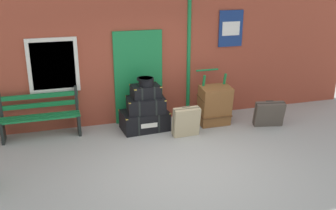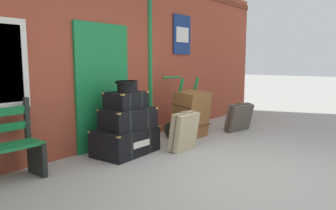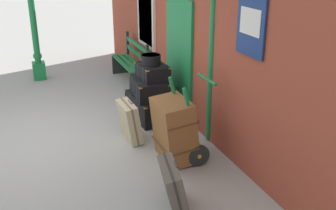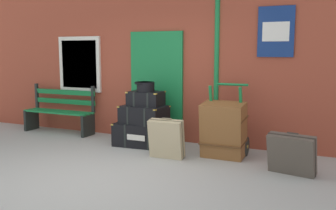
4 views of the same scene
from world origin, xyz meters
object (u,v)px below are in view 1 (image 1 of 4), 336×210
object	(u,v)px
steamer_trunk_top	(146,91)
large_brown_trunk	(215,105)
round_hatbox	(146,81)
steamer_trunk_base	(145,120)
suitcase_oxblood	(269,114)
porters_trolley	(211,111)
platform_bench	(41,116)
suitcase_brown	(186,122)
steamer_trunk_middle	(146,105)

from	to	relation	value
steamer_trunk_top	large_brown_trunk	xyz separation A→B (m)	(1.54, -0.21, -0.41)
steamer_trunk_top	round_hatbox	size ratio (longest dim) A/B	1.73
steamer_trunk_base	round_hatbox	bearing A→B (deg)	-4.15
suitcase_oxblood	porters_trolley	bearing A→B (deg)	150.46
large_brown_trunk	platform_bench	bearing A→B (deg)	173.11
large_brown_trunk	suitcase_oxblood	distance (m)	1.23
suitcase_oxblood	suitcase_brown	size ratio (longest dim) A/B	1.05
large_brown_trunk	suitcase_oxblood	size ratio (longest dim) A/B	1.33
steamer_trunk_top	suitcase_oxblood	xyz separation A→B (m)	(2.66, -0.67, -0.58)
round_hatbox	suitcase_oxblood	size ratio (longest dim) A/B	0.53
steamer_trunk_base	platform_bench	bearing A→B (deg)	173.01
platform_bench	round_hatbox	size ratio (longest dim) A/B	4.39
porters_trolley	suitcase_oxblood	xyz separation A→B (m)	(1.13, -0.64, 0.02)
porters_trolley	suitcase_brown	distance (m)	1.03
platform_bench	round_hatbox	bearing A→B (deg)	-6.93
steamer_trunk_middle	round_hatbox	world-z (taller)	round_hatbox
porters_trolley	suitcase_oxblood	distance (m)	1.30
round_hatbox	steamer_trunk_base	bearing A→B (deg)	175.85
steamer_trunk_middle	porters_trolley	world-z (taller)	porters_trolley
porters_trolley	large_brown_trunk	world-z (taller)	porters_trolley
round_hatbox	suitcase_oxblood	distance (m)	2.85
steamer_trunk_base	steamer_trunk_top	bearing A→B (deg)	29.63
steamer_trunk_base	round_hatbox	xyz separation A→B (m)	(0.05, -0.00, 0.89)
steamer_trunk_top	steamer_trunk_base	bearing A→B (deg)	-150.37
suitcase_oxblood	steamer_trunk_middle	bearing A→B (deg)	167.04
steamer_trunk_top	suitcase_brown	bearing A→B (deg)	-41.86
steamer_trunk_top	round_hatbox	world-z (taller)	round_hatbox
platform_bench	steamer_trunk_base	xyz separation A→B (m)	(2.16, -0.26, -0.23)
suitcase_brown	steamer_trunk_base	bearing A→B (deg)	140.72
steamer_trunk_base	large_brown_trunk	size ratio (longest dim) A/B	1.14
porters_trolley	suitcase_brown	world-z (taller)	porters_trolley
steamer_trunk_middle	suitcase_brown	size ratio (longest dim) A/B	1.28
steamer_trunk_base	suitcase_oxblood	distance (m)	2.78
steamer_trunk_top	porters_trolley	xyz separation A→B (m)	(1.54, -0.03, -0.60)
steamer_trunk_middle	round_hatbox	distance (m)	0.52
steamer_trunk_base	porters_trolley	world-z (taller)	porters_trolley
steamer_trunk_top	suitcase_brown	world-z (taller)	steamer_trunk_top
steamer_trunk_middle	steamer_trunk_top	xyz separation A→B (m)	(0.01, 0.05, 0.29)
steamer_trunk_middle	large_brown_trunk	distance (m)	1.56
large_brown_trunk	suitcase_oxblood	world-z (taller)	large_brown_trunk
steamer_trunk_base	round_hatbox	world-z (taller)	round_hatbox
steamer_trunk_base	suitcase_oxblood	size ratio (longest dim) A/B	1.52
large_brown_trunk	suitcase_oxblood	xyz separation A→B (m)	(1.13, -0.46, -0.17)
round_hatbox	porters_trolley	xyz separation A→B (m)	(1.53, -0.01, -0.83)
platform_bench	porters_trolley	xyz separation A→B (m)	(3.74, -0.27, -0.18)
steamer_trunk_middle	large_brown_trunk	world-z (taller)	large_brown_trunk
steamer_trunk_base	suitcase_brown	xyz separation A→B (m)	(0.75, -0.61, 0.11)
steamer_trunk_middle	porters_trolley	bearing A→B (deg)	0.86
platform_bench	large_brown_trunk	size ratio (longest dim) A/B	1.74
large_brown_trunk	porters_trolley	bearing A→B (deg)	90.00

